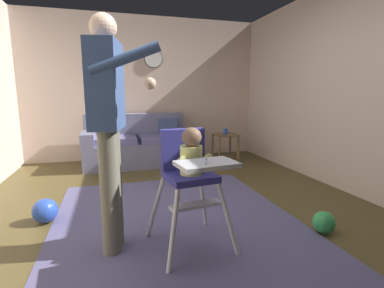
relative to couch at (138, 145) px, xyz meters
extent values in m
cube|color=brown|center=(0.21, -2.43, -0.38)|extent=(5.88, 7.44, 0.10)
cube|color=beige|center=(0.21, 0.52, 0.97)|extent=(5.08, 0.06, 2.60)
cube|color=beige|center=(2.38, -2.13, 0.97)|extent=(0.06, 6.44, 2.60)
cube|color=#55517A|center=(0.13, -2.42, -0.33)|extent=(2.28, 2.66, 0.01)
cube|color=slate|center=(-0.01, -0.06, -0.13)|extent=(1.76, 0.84, 0.40)
cube|color=slate|center=(-0.01, 0.27, 0.30)|extent=(1.76, 0.22, 0.46)
cube|color=slate|center=(-0.80, -0.06, 0.17)|extent=(0.20, 0.84, 0.20)
cube|color=slate|center=(0.78, -0.06, 0.17)|extent=(0.20, 0.84, 0.20)
cube|color=slate|center=(-0.38, -0.11, 0.12)|extent=(0.67, 0.60, 0.11)
cube|color=slate|center=(0.36, -0.11, 0.12)|extent=(0.67, 0.60, 0.11)
cube|color=#3D4C75|center=(0.57, 0.14, 0.27)|extent=(0.35, 0.17, 0.34)
cylinder|color=silver|center=(-0.05, -3.14, -0.06)|extent=(0.15, 0.18, 0.56)
cylinder|color=silver|center=(0.39, -3.08, -0.06)|extent=(0.18, 0.15, 0.56)
cylinder|color=silver|center=(-0.10, -2.71, -0.06)|extent=(0.18, 0.15, 0.56)
cylinder|color=silver|center=(0.33, -2.65, -0.06)|extent=(0.15, 0.18, 0.56)
cube|color=navy|center=(0.14, -2.90, 0.24)|extent=(0.40, 0.40, 0.05)
cube|color=navy|center=(0.12, -2.75, 0.43)|extent=(0.37, 0.12, 0.33)
cube|color=silver|center=(0.18, -3.18, 0.41)|extent=(0.43, 0.31, 0.03)
cube|color=silver|center=(0.16, -3.00, 0.05)|extent=(0.41, 0.15, 0.02)
cylinder|color=#D6D57E|center=(0.14, -2.91, 0.38)|extent=(0.19, 0.19, 0.22)
sphere|color=brown|center=(0.15, -2.92, 0.56)|extent=(0.15, 0.15, 0.15)
cylinder|color=#D6D57E|center=(0.05, -2.97, 0.39)|extent=(0.06, 0.15, 0.10)
cylinder|color=#D6D57E|center=(0.25, -2.94, 0.39)|extent=(0.06, 0.15, 0.10)
cylinder|color=blue|center=(0.17, -3.18, 0.43)|extent=(0.06, 0.13, 0.01)
cube|color=white|center=(0.15, -3.24, 0.44)|extent=(0.02, 0.03, 0.02)
cylinder|color=#6B6858|center=(-0.46, -2.83, 0.14)|extent=(0.14, 0.14, 0.95)
cylinder|color=#6B6858|center=(-0.44, -2.71, 0.14)|extent=(0.14, 0.14, 0.95)
cube|color=#374E7F|center=(-0.45, -2.77, 0.93)|extent=(0.28, 0.43, 0.62)
sphere|color=beige|center=(-0.45, -2.77, 1.33)|extent=(0.19, 0.19, 0.19)
cylinder|color=#374E7F|center=(-0.32, -2.98, 1.10)|extent=(0.48, 0.17, 0.23)
sphere|color=beige|center=(-0.17, -3.02, 0.94)|extent=(0.08, 0.08, 0.08)
cylinder|color=#374E7F|center=(-0.40, -2.54, 0.93)|extent=(0.07, 0.07, 0.56)
sphere|color=#284CB7|center=(-1.07, -2.12, -0.22)|extent=(0.23, 0.23, 0.23)
sphere|color=green|center=(1.33, -3.02, -0.24)|extent=(0.19, 0.19, 0.19)
cube|color=brown|center=(1.47, -0.41, 0.18)|extent=(0.40, 0.40, 0.02)
cylinder|color=brown|center=(1.30, -0.58, -0.08)|extent=(0.04, 0.04, 0.50)
cylinder|color=brown|center=(1.64, -0.58, -0.08)|extent=(0.04, 0.04, 0.50)
cylinder|color=brown|center=(1.30, -0.24, -0.08)|extent=(0.04, 0.04, 0.50)
cylinder|color=brown|center=(1.64, -0.24, -0.08)|extent=(0.04, 0.04, 0.50)
cylinder|color=#284CB7|center=(1.47, -0.41, 0.24)|extent=(0.07, 0.07, 0.10)
cylinder|color=white|center=(0.38, 0.47, 1.52)|extent=(0.32, 0.03, 0.32)
cylinder|color=black|center=(0.38, 0.48, 1.52)|extent=(0.34, 0.02, 0.34)
camera|label=1|loc=(-0.43, -4.95, 0.88)|focal=26.67mm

